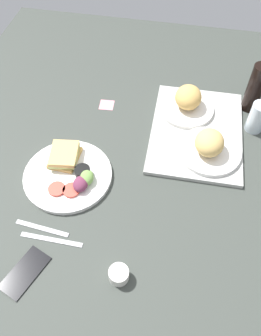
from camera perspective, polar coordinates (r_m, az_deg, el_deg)
The scene contains 12 objects.
ground_plane at distance 116.92cm, azimuth -1.26°, elevation -0.61°, with size 190.00×150.00×3.00cm, color #383D38.
serving_tray at distance 128.25cm, azimuth 11.07°, elevation 6.13°, with size 45.00×33.00×1.60cm, color #B2B2AD.
bread_plate_near at distance 132.74cm, azimuth 9.58°, elevation 10.99°, with size 21.27×21.27×9.31cm.
bread_plate_far at distance 118.75cm, azimuth 13.18°, elevation 3.60°, with size 21.92×21.92×9.19cm.
plate_with_salad at distance 114.62cm, azimuth -10.30°, elevation -0.74°, with size 29.58×29.58×5.40cm.
drinking_glass at distance 132.01cm, azimuth 20.66°, elevation 8.01°, with size 6.42×6.42×11.74cm, color silver.
soda_bottle at distance 137.71cm, azimuth 20.35°, elevation 12.52°, with size 6.40×6.40×19.47cm, color black.
espresso_cup at distance 96.35cm, azimuth -1.99°, elevation -17.56°, with size 5.60×5.60×4.00cm, color silver.
fork at distance 107.08cm, azimuth -14.70°, elevation -9.80°, with size 17.00×1.40×0.50cm, color #B7B7BC.
knife at distance 104.72cm, azimuth -13.20°, elevation -11.68°, with size 19.00×1.40×0.50cm, color #B7B7BC.
cell_phone at distance 102.53cm, azimuth -17.41°, elevation -16.44°, with size 14.40×7.20×0.80cm, color black.
sticky_note at distance 137.36cm, azimuth -4.05°, elevation 10.60°, with size 5.60×5.60×0.12cm, color pink.
Camera 1 is at (67.07, 15.60, 92.98)cm, focal length 36.08 mm.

